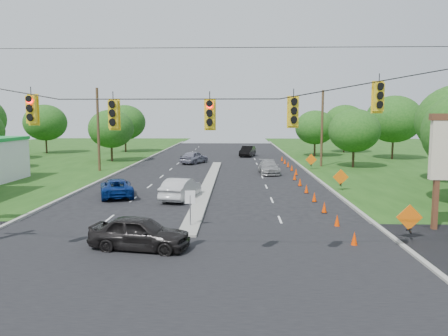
{
  "coord_description": "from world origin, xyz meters",
  "views": [
    {
      "loc": [
        2.48,
        -16.81,
        5.99
      ],
      "look_at": [
        1.69,
        9.95,
        2.8
      ],
      "focal_mm": 35.0,
      "sensor_mm": 36.0,
      "label": 1
    }
  ],
  "objects": [
    {
      "name": "tree_10",
      "position": [
        24.0,
        44.0,
        5.58
      ],
      "size": [
        7.56,
        7.56,
        8.82
      ],
      "color": "black",
      "rests_on": "ground"
    },
    {
      "name": "tree_9",
      "position": [
        16.0,
        34.0,
        4.34
      ],
      "size": [
        5.88,
        5.88,
        6.86
      ],
      "color": "black",
      "rests_on": "ground"
    },
    {
      "name": "utility_pole_far_right",
      "position": [
        12.5,
        35.0,
        4.5
      ],
      "size": [
        0.28,
        0.28,
        9.0
      ],
      "primitive_type": "cylinder",
      "color": "#422D1C",
      "rests_on": "ground"
    },
    {
      "name": "cone_5",
      "position": [
        7.93,
        20.5,
        0.35
      ],
      "size": [
        0.32,
        0.32,
        0.7
      ],
      "primitive_type": "cone",
      "color": "#F63A00",
      "rests_on": "ground"
    },
    {
      "name": "signal_span",
      "position": [
        -0.05,
        -1.0,
        4.97
      ],
      "size": [
        25.6,
        0.32,
        9.0
      ],
      "color": "#422D1C",
      "rests_on": "ground"
    },
    {
      "name": "dark_car_receding",
      "position": [
        4.09,
        48.17,
        0.78
      ],
      "size": [
        2.68,
        4.99,
        1.56
      ],
      "primitive_type": "imported",
      "rotation": [
        0.0,
        0.0,
        -0.23
      ],
      "color": "black",
      "rests_on": "ground"
    },
    {
      "name": "silver_car_oncoming",
      "position": [
        -2.95,
        38.25,
        0.8
      ],
      "size": [
        3.64,
        5.05,
        1.6
      ],
      "primitive_type": "imported",
      "rotation": [
        0.0,
        0.0,
        2.72
      ],
      "color": "slate",
      "rests_on": "ground"
    },
    {
      "name": "tree_12",
      "position": [
        14.0,
        48.0,
        4.34
      ],
      "size": [
        5.88,
        5.88,
        6.86
      ],
      "color": "black",
      "rests_on": "ground"
    },
    {
      "name": "cone_7",
      "position": [
        8.53,
        27.5,
        0.35
      ],
      "size": [
        0.32,
        0.32,
        0.7
      ],
      "primitive_type": "cone",
      "color": "#F63A00",
      "rests_on": "ground"
    },
    {
      "name": "tree_11",
      "position": [
        20.0,
        55.0,
        4.96
      ],
      "size": [
        6.72,
        6.72,
        7.84
      ],
      "color": "black",
      "rests_on": "ground"
    },
    {
      "name": "cone_1",
      "position": [
        7.93,
        6.5,
        0.35
      ],
      "size": [
        0.32,
        0.32,
        0.7
      ],
      "primitive_type": "cone",
      "color": "#F63A00",
      "rests_on": "ground"
    },
    {
      "name": "cone_4",
      "position": [
        7.93,
        17.0,
        0.35
      ],
      "size": [
        0.32,
        0.32,
        0.7
      ],
      "primitive_type": "cone",
      "color": "#F63A00",
      "rests_on": "ground"
    },
    {
      "name": "work_sign_2",
      "position": [
        10.8,
        32.0,
        1.09
      ],
      "size": [
        1.27,
        0.58,
        1.37
      ],
      "color": "black",
      "rests_on": "ground"
    },
    {
      "name": "white_sedan",
      "position": [
        -1.54,
        14.11,
        0.79
      ],
      "size": [
        2.64,
        5.03,
        1.58
      ],
      "primitive_type": "imported",
      "rotation": [
        0.0,
        0.0,
        2.93
      ],
      "color": "#B5B5B5",
      "rests_on": "ground"
    },
    {
      "name": "work_sign_1",
      "position": [
        10.8,
        18.0,
        1.09
      ],
      "size": [
        1.27,
        0.58,
        1.37
      ],
      "color": "black",
      "rests_on": "ground"
    },
    {
      "name": "curb_left",
      "position": [
        -10.1,
        30.0,
        0.0
      ],
      "size": [
        0.25,
        110.0,
        0.16
      ],
      "primitive_type": "cube",
      "color": "gray",
      "rests_on": "ground"
    },
    {
      "name": "utility_pole_far_left",
      "position": [
        -12.5,
        30.0,
        4.5
      ],
      "size": [
        0.28,
        0.28,
        9.0
      ],
      "primitive_type": "cylinder",
      "color": "#422D1C",
      "rests_on": "ground"
    },
    {
      "name": "median_sign",
      "position": [
        0.0,
        6.0,
        1.46
      ],
      "size": [
        0.55,
        0.06,
        2.05
      ],
      "color": "gray",
      "rests_on": "ground"
    },
    {
      "name": "cone_6",
      "position": [
        7.93,
        24.0,
        0.35
      ],
      "size": [
        0.32,
        0.32,
        0.7
      ],
      "primitive_type": "cone",
      "color": "#F63A00",
      "rests_on": "ground"
    },
    {
      "name": "silver_car_far",
      "position": [
        5.82,
        28.5,
        0.7
      ],
      "size": [
        2.16,
        4.92,
        1.4
      ],
      "primitive_type": "imported",
      "rotation": [
        0.0,
        0.0,
        0.04
      ],
      "color": "gray",
      "rests_on": "ground"
    },
    {
      "name": "cone_0",
      "position": [
        7.93,
        3.0,
        0.35
      ],
      "size": [
        0.32,
        0.32,
        0.7
      ],
      "primitive_type": "cone",
      "color": "#F63A00",
      "rests_on": "ground"
    },
    {
      "name": "cone_8",
      "position": [
        8.53,
        31.0,
        0.35
      ],
      "size": [
        0.32,
        0.32,
        0.7
      ],
      "primitive_type": "cone",
      "color": "#F63A00",
      "rests_on": "ground"
    },
    {
      "name": "cone_3",
      "position": [
        7.93,
        13.5,
        0.35
      ],
      "size": [
        0.32,
        0.32,
        0.7
      ],
      "primitive_type": "cone",
      "color": "#F63A00",
      "rests_on": "ground"
    },
    {
      "name": "ground",
      "position": [
        0.0,
        0.0,
        0.0
      ],
      "size": [
        160.0,
        160.0,
        0.0
      ],
      "primitive_type": "plane",
      "color": "black",
      "rests_on": "ground"
    },
    {
      "name": "curb_right",
      "position": [
        10.1,
        30.0,
        0.0
      ],
      "size": [
        0.25,
        110.0,
        0.16
      ],
      "primitive_type": "cube",
      "color": "gray",
      "rests_on": "ground"
    },
    {
      "name": "tree_5",
      "position": [
        -14.0,
        40.0,
        4.34
      ],
      "size": [
        5.88,
        5.88,
        6.86
      ],
      "color": "black",
      "rests_on": "ground"
    },
    {
      "name": "work_sign_0",
      "position": [
        10.8,
        4.0,
        1.09
      ],
      "size": [
        1.27,
        0.58,
        1.37
      ],
      "color": "black",
      "rests_on": "ground"
    },
    {
      "name": "cross_street",
      "position": [
        0.0,
        0.0,
        0.0
      ],
      "size": [
        160.0,
        14.0,
        0.02
      ],
      "primitive_type": "cube",
      "color": "black",
      "rests_on": "ground"
    },
    {
      "name": "median",
      "position": [
        0.0,
        21.0,
        0.0
      ],
      "size": [
        1.0,
        34.0,
        0.18
      ],
      "primitive_type": "cube",
      "color": "gray",
      "rests_on": "ground"
    },
    {
      "name": "cone_9",
      "position": [
        8.53,
        34.5,
        0.35
      ],
      "size": [
        0.32,
        0.32,
        0.7
      ],
      "primitive_type": "cone",
      "color": "#F63A00",
      "rests_on": "ground"
    },
    {
      "name": "cone_10",
      "position": [
        8.53,
        38.0,
        0.35
      ],
      "size": [
        0.32,
        0.32,
        0.7
      ],
      "primitive_type": "cone",
      "color": "#F63A00",
      "rests_on": "ground"
    },
    {
      "name": "tree_4",
      "position": [
        -28.0,
        52.0,
        4.96
      ],
      "size": [
        6.72,
        6.72,
        7.84
      ],
      "color": "black",
      "rests_on": "ground"
    },
    {
      "name": "black_sedan",
      "position": [
        -1.87,
        2.19,
        0.77
      ],
      "size": [
        4.78,
        2.58,
        1.54
      ],
      "primitive_type": "imported",
      "rotation": [
        0.0,
        0.0,
        1.4
      ],
      "color": "black",
      "rests_on": "ground"
    },
    {
      "name": "cone_2",
      "position": [
        7.93,
        10.0,
        0.35
      ],
      "size": [
        0.32,
        0.32,
        0.7
      ],
      "primitive_type": "cone",
      "color": "#F63A00",
      "rests_on": "ground"
    },
    {
      "name": "blue_pickup",
      "position": [
        -6.5,
        15.1,
        0.68
      ],
      "size": [
        3.67,
        5.37,
        1.36
      ],
      "primitive_type": "imported",
      "rotation": [
        0.0,
        0.0,
        3.46
      ],
      "color": "navy",
      "rests_on": "ground"
    },
    {
      "name": "tree_6",
      "position": [
        -16.0,
        55.0,
        4.96
      ],
      "size": [
        6.72,
        6.72,
        7.84
      ],
      "color": "black",
      "rests_on": "ground"
    },
    {
      "name": "cone_11",
      "position": [
        8.53,
        41.5,
        0.35
      ],
      "size": [
        0.32,
        0.32,
        0.7
      ],
      "primitive_type": "cone",
      "color": "#F63A00",
      "rests_on": "ground"
    }
  ]
}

